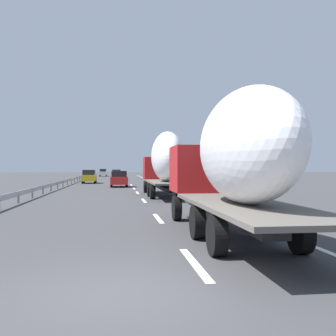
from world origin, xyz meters
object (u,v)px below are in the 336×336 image
at_px(car_blue_sedan, 116,174).
at_px(car_red_compact, 119,179).
at_px(truck_trailing, 233,159).
at_px(car_yellow_coupe, 89,176).
at_px(truck_lead, 165,162).
at_px(car_white_van, 103,173).
at_px(road_sign, 170,168).

bearing_deg(car_blue_sedan, car_red_compact, -179.42).
bearing_deg(truck_trailing, car_yellow_coupe, 9.50).
xyz_separation_m(truck_trailing, car_blue_sedan, (66.34, 3.67, -1.58)).
bearing_deg(car_yellow_coupe, truck_lead, -164.39).
height_order(car_white_van, road_sign, road_sign).
xyz_separation_m(truck_lead, truck_trailing, (-17.66, -0.00, -0.15)).
xyz_separation_m(car_blue_sedan, car_yellow_coupe, (-22.29, 3.71, 0.03)).
bearing_deg(car_blue_sedan, car_yellow_coupe, 170.55).
bearing_deg(car_yellow_coupe, truck_trailing, -170.50).
bearing_deg(car_red_compact, truck_trailing, -174.28).
relative_size(car_white_van, road_sign, 1.43).
height_order(truck_lead, car_white_van, truck_lead).
height_order(truck_lead, road_sign, truck_lead).
xyz_separation_m(car_blue_sedan, car_red_compact, (-33.05, -0.33, 0.02)).
height_order(truck_trailing, car_white_van, truck_trailing).
height_order(car_white_van, car_blue_sedan, car_white_van).
height_order(car_blue_sedan, car_yellow_coupe, car_yellow_coupe).
relative_size(truck_trailing, car_yellow_coupe, 2.61).
distance_m(truck_lead, truck_trailing, 17.66).
xyz_separation_m(car_white_van, car_red_compact, (-52.73, -3.57, 0.01)).
xyz_separation_m(car_yellow_coupe, road_sign, (-6.45, -10.47, 1.19)).
distance_m(car_white_van, road_sign, 49.45).
distance_m(truck_trailing, car_blue_sedan, 66.46).
distance_m(truck_lead, road_sign, 20.20).
height_order(car_red_compact, road_sign, road_sign).
relative_size(truck_trailing, car_white_van, 2.78).
height_order(truck_trailing, road_sign, truck_trailing).
xyz_separation_m(truck_lead, car_yellow_coupe, (26.40, 7.37, -1.70)).
relative_size(truck_trailing, car_blue_sedan, 2.56).
bearing_deg(road_sign, car_blue_sedan, 13.25).
distance_m(car_blue_sedan, car_yellow_coupe, 22.59).
distance_m(truck_trailing, car_white_van, 86.31).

